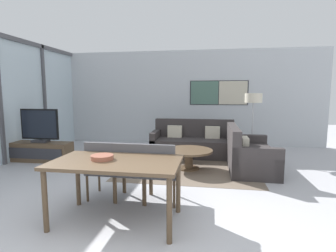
{
  "coord_description": "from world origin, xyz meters",
  "views": [
    {
      "loc": [
        0.85,
        -1.86,
        1.53
      ],
      "look_at": [
        0.09,
        2.74,
        0.95
      ],
      "focal_mm": 28.0,
      "sensor_mm": 36.0,
      "label": 1
    }
  ],
  "objects_px": {
    "dining_chair_left": "(104,167)",
    "dining_chair_right": "(161,170)",
    "television": "(40,126)",
    "sofa_side": "(247,156)",
    "tv_console": "(41,152)",
    "dining_table": "(116,167)",
    "coffee_table": "(189,154)",
    "dining_chair_centre": "(132,168)",
    "sofa_main": "(193,144)",
    "fruit_bowl": "(102,157)",
    "floor_lamp": "(253,102)"
  },
  "relations": [
    {
      "from": "sofa_side",
      "to": "dining_chair_right",
      "type": "xyz_separation_m",
      "value": [
        -1.39,
        -1.9,
        0.2
      ]
    },
    {
      "from": "tv_console",
      "to": "fruit_bowl",
      "type": "relative_size",
      "value": 5.1
    },
    {
      "from": "dining_chair_centre",
      "to": "fruit_bowl",
      "type": "xyz_separation_m",
      "value": [
        -0.18,
        -0.58,
        0.3
      ]
    },
    {
      "from": "television",
      "to": "sofa_side",
      "type": "relative_size",
      "value": 0.57
    },
    {
      "from": "dining_chair_left",
      "to": "dining_chair_centre",
      "type": "relative_size",
      "value": 1.0
    },
    {
      "from": "floor_lamp",
      "to": "sofa_side",
      "type": "bearing_deg",
      "value": -103.4
    },
    {
      "from": "television",
      "to": "dining_chair_centre",
      "type": "distance_m",
      "value": 3.28
    },
    {
      "from": "fruit_bowl",
      "to": "sofa_side",
      "type": "bearing_deg",
      "value": 51.0
    },
    {
      "from": "tv_console",
      "to": "dining_table",
      "type": "distance_m",
      "value": 3.66
    },
    {
      "from": "television",
      "to": "sofa_main",
      "type": "xyz_separation_m",
      "value": [
        3.37,
        1.15,
        -0.52
      ]
    },
    {
      "from": "sofa_side",
      "to": "fruit_bowl",
      "type": "height_order",
      "value": "sofa_side"
    },
    {
      "from": "floor_lamp",
      "to": "dining_chair_centre",
      "type": "bearing_deg",
      "value": -125.16
    },
    {
      "from": "dining_table",
      "to": "dining_chair_right",
      "type": "height_order",
      "value": "dining_chair_right"
    },
    {
      "from": "sofa_main",
      "to": "coffee_table",
      "type": "bearing_deg",
      "value": -90.0
    },
    {
      "from": "coffee_table",
      "to": "television",
      "type": "bearing_deg",
      "value": 178.26
    },
    {
      "from": "dining_chair_centre",
      "to": "dining_chair_right",
      "type": "xyz_separation_m",
      "value": [
        0.42,
        -0.01,
        0.0
      ]
    },
    {
      "from": "dining_chair_left",
      "to": "sofa_main",
      "type": "bearing_deg",
      "value": 69.87
    },
    {
      "from": "sofa_side",
      "to": "dining_chair_right",
      "type": "distance_m",
      "value": 2.36
    },
    {
      "from": "sofa_main",
      "to": "sofa_side",
      "type": "relative_size",
      "value": 1.26
    },
    {
      "from": "tv_console",
      "to": "dining_chair_left",
      "type": "xyz_separation_m",
      "value": [
        2.28,
        -1.81,
        0.27
      ]
    },
    {
      "from": "television",
      "to": "dining_chair_left",
      "type": "height_order",
      "value": "television"
    },
    {
      "from": "dining_chair_left",
      "to": "dining_chair_right",
      "type": "height_order",
      "value": "same"
    },
    {
      "from": "dining_table",
      "to": "dining_chair_left",
      "type": "xyz_separation_m",
      "value": [
        -0.42,
        0.61,
        -0.18
      ]
    },
    {
      "from": "dining_chair_left",
      "to": "dining_chair_centre",
      "type": "height_order",
      "value": "same"
    },
    {
      "from": "dining_chair_right",
      "to": "floor_lamp",
      "type": "height_order",
      "value": "floor_lamp"
    },
    {
      "from": "dining_chair_left",
      "to": "tv_console",
      "type": "bearing_deg",
      "value": 141.5
    },
    {
      "from": "sofa_main",
      "to": "dining_chair_left",
      "type": "relative_size",
      "value": 2.32
    },
    {
      "from": "dining_chair_left",
      "to": "coffee_table",
      "type": "bearing_deg",
      "value": 57.58
    },
    {
      "from": "tv_console",
      "to": "dining_chair_left",
      "type": "relative_size",
      "value": 1.61
    },
    {
      "from": "sofa_side",
      "to": "fruit_bowl",
      "type": "bearing_deg",
      "value": 141.0
    },
    {
      "from": "sofa_main",
      "to": "dining_chair_centre",
      "type": "height_order",
      "value": "sofa_main"
    },
    {
      "from": "tv_console",
      "to": "dining_chair_centre",
      "type": "bearing_deg",
      "value": -33.95
    },
    {
      "from": "tv_console",
      "to": "television",
      "type": "xyz_separation_m",
      "value": [
        0.0,
        0.0,
        0.58
      ]
    },
    {
      "from": "sofa_side",
      "to": "dining_table",
      "type": "bearing_deg",
      "value": 143.94
    },
    {
      "from": "sofa_side",
      "to": "dining_chair_centre",
      "type": "height_order",
      "value": "sofa_side"
    },
    {
      "from": "fruit_bowl",
      "to": "coffee_table",
      "type": "bearing_deg",
      "value": 69.8
    },
    {
      "from": "sofa_main",
      "to": "fruit_bowl",
      "type": "bearing_deg",
      "value": -103.39
    },
    {
      "from": "television",
      "to": "dining_chair_centre",
      "type": "relative_size",
      "value": 1.05
    },
    {
      "from": "coffee_table",
      "to": "dining_chair_centre",
      "type": "relative_size",
      "value": 1.12
    },
    {
      "from": "dining_table",
      "to": "television",
      "type": "bearing_deg",
      "value": 138.1
    },
    {
      "from": "dining_chair_left",
      "to": "floor_lamp",
      "type": "relative_size",
      "value": 0.56
    },
    {
      "from": "dining_table",
      "to": "coffee_table",
      "type": "bearing_deg",
      "value": 74.08
    },
    {
      "from": "sofa_side",
      "to": "fruit_bowl",
      "type": "distance_m",
      "value": 3.22
    },
    {
      "from": "sofa_side",
      "to": "floor_lamp",
      "type": "xyz_separation_m",
      "value": [
        0.25,
        1.04,
        1.05
      ]
    },
    {
      "from": "floor_lamp",
      "to": "coffee_table",
      "type": "bearing_deg",
      "value": -139.14
    },
    {
      "from": "tv_console",
      "to": "dining_table",
      "type": "height_order",
      "value": "dining_table"
    },
    {
      "from": "television",
      "to": "floor_lamp",
      "type": "relative_size",
      "value": 0.59
    },
    {
      "from": "dining_table",
      "to": "dining_chair_left",
      "type": "relative_size",
      "value": 1.75
    },
    {
      "from": "tv_console",
      "to": "dining_chair_centre",
      "type": "distance_m",
      "value": 3.27
    },
    {
      "from": "sofa_side",
      "to": "dining_chair_left",
      "type": "xyz_separation_m",
      "value": [
        -2.24,
        -1.88,
        0.2
      ]
    }
  ]
}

